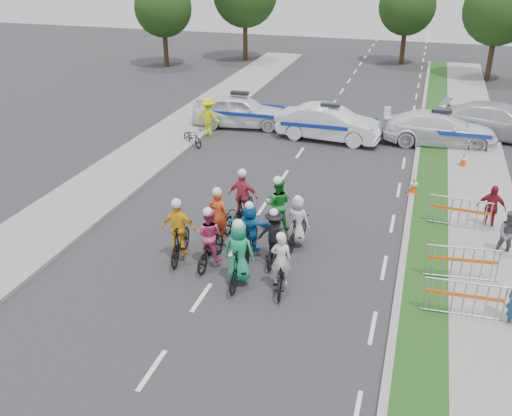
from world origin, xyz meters
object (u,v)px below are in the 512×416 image
(spectator_2, at_px, (491,208))
(parked_bike, at_px, (193,137))
(rider_2, at_px, (210,243))
(cone_0, at_px, (414,187))
(rider_5, at_px, (250,232))
(cone_1, at_px, (463,161))
(barrier_2, at_px, (459,214))
(spectator_1, at_px, (509,235))
(tree_0, at_px, (163,8))
(barrier_1, at_px, (462,265))
(rider_9, at_px, (243,203))
(rider_8, at_px, (278,212))
(barrier_0, at_px, (464,301))
(rider_7, at_px, (297,226))
(rider_0, at_px, (281,270))
(tree_1, at_px, (499,10))
(rider_3, at_px, (180,236))
(rider_4, at_px, (274,241))
(police_car_0, at_px, (240,111))
(rider_1, at_px, (239,259))
(tree_4, at_px, (407,7))
(police_car_1, at_px, (329,123))
(civilian_sedan, at_px, (500,122))
(rider_6, at_px, (219,225))

(spectator_2, distance_m, parked_bike, 13.68)
(rider_2, bearing_deg, cone_0, -126.29)
(rider_5, distance_m, cone_1, 11.48)
(rider_2, height_order, barrier_2, rider_2)
(spectator_1, relative_size, tree_0, 0.24)
(cone_0, bearing_deg, barrier_1, -74.97)
(rider_9, bearing_deg, rider_8, 168.57)
(barrier_0, bearing_deg, rider_7, 152.41)
(rider_2, bearing_deg, rider_0, 165.99)
(tree_0, height_order, tree_1, tree_1)
(rider_9, relative_size, tree_0, 0.32)
(rider_3, relative_size, rider_7, 1.15)
(rider_4, relative_size, police_car_0, 0.37)
(rider_0, xyz_separation_m, cone_1, (5.05, 11.06, -0.26))
(rider_4, relative_size, tree_0, 0.28)
(rider_5, xyz_separation_m, rider_8, (0.43, 1.63, -0.02))
(rider_5, relative_size, rider_7, 1.04)
(barrier_2, bearing_deg, police_car_0, 140.05)
(rider_2, relative_size, rider_3, 0.93)
(rider_1, height_order, police_car_0, rider_1)
(cone_1, relative_size, tree_4, 0.11)
(spectator_1, distance_m, cone_1, 7.47)
(rider_5, relative_size, spectator_1, 1.20)
(tree_0, bearing_deg, rider_0, -59.39)
(rider_7, xyz_separation_m, spectator_1, (6.25, 1.15, 0.07))
(barrier_2, bearing_deg, police_car_1, 125.85)
(cone_1, bearing_deg, barrier_1, -91.82)
(barrier_1, distance_m, tree_4, 31.59)
(rider_0, distance_m, spectator_2, 7.87)
(spectator_1, bearing_deg, tree_4, 99.50)
(rider_9, bearing_deg, cone_0, -140.66)
(cone_0, bearing_deg, parked_bike, 164.22)
(rider_0, relative_size, rider_5, 1.01)
(police_car_1, height_order, barrier_1, police_car_1)
(police_car_0, bearing_deg, rider_3, -178.16)
(civilian_sedan, xyz_separation_m, tree_4, (-5.72, 17.16, 3.37))
(rider_6, bearing_deg, parked_bike, -57.90)
(rider_5, distance_m, barrier_2, 7.12)
(rider_3, height_order, cone_1, rider_3)
(spectator_2, bearing_deg, rider_5, -148.54)
(rider_9, height_order, parked_bike, rider_9)
(rider_3, relative_size, rider_4, 1.15)
(cone_1, bearing_deg, parked_bike, -177.38)
(rider_3, distance_m, rider_9, 2.98)
(rider_8, bearing_deg, tree_4, -104.34)
(rider_2, bearing_deg, spectator_2, -147.31)
(rider_8, height_order, civilian_sedan, rider_8)
(rider_6, bearing_deg, rider_0, 147.06)
(rider_3, height_order, police_car_1, rider_3)
(rider_0, relative_size, civilian_sedan, 0.33)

